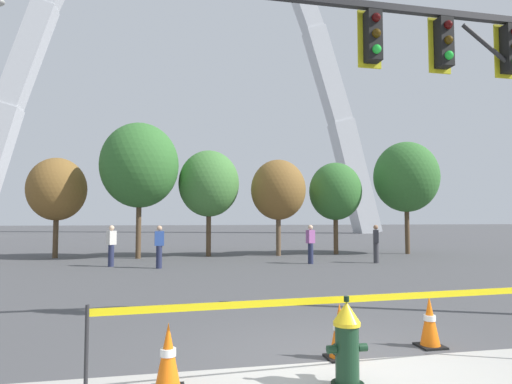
{
  "coord_description": "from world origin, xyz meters",
  "views": [
    {
      "loc": [
        -2.19,
        -5.33,
        1.85
      ],
      "look_at": [
        -0.07,
        5.0,
        2.5
      ],
      "focal_mm": 30.44,
      "sensor_mm": 36.0,
      "label": 1
    }
  ],
  "objects_px": {
    "monument_arch": "(188,51)",
    "pedestrian_near_trees": "(376,243)",
    "traffic_cone_curb_edge": "(168,358)",
    "traffic_signal_gantry": "(495,89)",
    "fire_hydrant": "(347,344)",
    "traffic_cone_mid_sidewalk": "(340,331)",
    "pedestrian_walking_right": "(159,246)",
    "pedestrian_standing_center": "(311,244)",
    "traffic_cone_by_hydrant": "(430,322)",
    "pedestrian_walking_left": "(111,245)"
  },
  "relations": [
    {
      "from": "monument_arch",
      "to": "pedestrian_near_trees",
      "type": "bearing_deg",
      "value": -79.51
    },
    {
      "from": "traffic_cone_curb_edge",
      "to": "traffic_signal_gantry",
      "type": "height_order",
      "value": "traffic_signal_gantry"
    },
    {
      "from": "fire_hydrant",
      "to": "traffic_cone_mid_sidewalk",
      "type": "relative_size",
      "value": 1.36
    },
    {
      "from": "traffic_cone_mid_sidewalk",
      "to": "pedestrian_walking_right",
      "type": "height_order",
      "value": "pedestrian_walking_right"
    },
    {
      "from": "traffic_cone_mid_sidewalk",
      "to": "pedestrian_standing_center",
      "type": "height_order",
      "value": "pedestrian_standing_center"
    },
    {
      "from": "traffic_cone_by_hydrant",
      "to": "monument_arch",
      "type": "distance_m",
      "value": 50.6
    },
    {
      "from": "fire_hydrant",
      "to": "pedestrian_near_trees",
      "type": "height_order",
      "value": "pedestrian_near_trees"
    },
    {
      "from": "traffic_cone_by_hydrant",
      "to": "pedestrian_near_trees",
      "type": "height_order",
      "value": "pedestrian_near_trees"
    },
    {
      "from": "pedestrian_standing_center",
      "to": "pedestrian_walking_right",
      "type": "xyz_separation_m",
      "value": [
        -6.09,
        -0.43,
        0.0
      ]
    },
    {
      "from": "fire_hydrant",
      "to": "pedestrian_walking_right",
      "type": "height_order",
      "value": "pedestrian_walking_right"
    },
    {
      "from": "traffic_cone_mid_sidewalk",
      "to": "traffic_cone_curb_edge",
      "type": "bearing_deg",
      "value": -163.84
    },
    {
      "from": "pedestrian_standing_center",
      "to": "pedestrian_walking_right",
      "type": "height_order",
      "value": "same"
    },
    {
      "from": "fire_hydrant",
      "to": "traffic_cone_mid_sidewalk",
      "type": "height_order",
      "value": "fire_hydrant"
    },
    {
      "from": "monument_arch",
      "to": "pedestrian_standing_center",
      "type": "height_order",
      "value": "monument_arch"
    },
    {
      "from": "pedestrian_near_trees",
      "to": "traffic_signal_gantry",
      "type": "bearing_deg",
      "value": -104.77
    },
    {
      "from": "pedestrian_standing_center",
      "to": "pedestrian_walking_right",
      "type": "distance_m",
      "value": 6.1
    },
    {
      "from": "monument_arch",
      "to": "pedestrian_walking_right",
      "type": "height_order",
      "value": "monument_arch"
    },
    {
      "from": "traffic_cone_mid_sidewalk",
      "to": "pedestrian_standing_center",
      "type": "xyz_separation_m",
      "value": [
        3.55,
        11.63,
        0.46
      ]
    },
    {
      "from": "monument_arch",
      "to": "traffic_cone_mid_sidewalk",
      "type": "bearing_deg",
      "value": -89.91
    },
    {
      "from": "fire_hydrant",
      "to": "pedestrian_standing_center",
      "type": "distance_m",
      "value": 13.13
    },
    {
      "from": "traffic_cone_by_hydrant",
      "to": "fire_hydrant",
      "type": "bearing_deg",
      "value": -146.97
    },
    {
      "from": "pedestrian_walking_left",
      "to": "pedestrian_standing_center",
      "type": "height_order",
      "value": "same"
    },
    {
      "from": "traffic_cone_by_hydrant",
      "to": "pedestrian_walking_right",
      "type": "xyz_separation_m",
      "value": [
        -4.02,
        10.96,
        0.46
      ]
    },
    {
      "from": "traffic_cone_mid_sidewalk",
      "to": "traffic_signal_gantry",
      "type": "bearing_deg",
      "value": 20.26
    },
    {
      "from": "fire_hydrant",
      "to": "pedestrian_standing_center",
      "type": "height_order",
      "value": "pedestrian_standing_center"
    },
    {
      "from": "fire_hydrant",
      "to": "pedestrian_standing_center",
      "type": "relative_size",
      "value": 0.62
    },
    {
      "from": "pedestrian_walking_right",
      "to": "pedestrian_near_trees",
      "type": "relative_size",
      "value": 1.0
    },
    {
      "from": "traffic_signal_gantry",
      "to": "pedestrian_standing_center",
      "type": "bearing_deg",
      "value": 90.82
    },
    {
      "from": "pedestrian_standing_center",
      "to": "pedestrian_walking_right",
      "type": "relative_size",
      "value": 1.0
    },
    {
      "from": "traffic_cone_mid_sidewalk",
      "to": "traffic_signal_gantry",
      "type": "distance_m",
      "value": 5.55
    },
    {
      "from": "fire_hydrant",
      "to": "pedestrian_walking_right",
      "type": "bearing_deg",
      "value": 100.45
    },
    {
      "from": "pedestrian_walking_right",
      "to": "pedestrian_near_trees",
      "type": "height_order",
      "value": "same"
    },
    {
      "from": "monument_arch",
      "to": "pedestrian_walking_right",
      "type": "bearing_deg",
      "value": -94.05
    },
    {
      "from": "fire_hydrant",
      "to": "pedestrian_walking_left",
      "type": "xyz_separation_m",
      "value": [
        -4.07,
        13.09,
        0.35
      ]
    },
    {
      "from": "traffic_cone_by_hydrant",
      "to": "pedestrian_standing_center",
      "type": "relative_size",
      "value": 0.46
    },
    {
      "from": "traffic_cone_mid_sidewalk",
      "to": "pedestrian_walking_left",
      "type": "relative_size",
      "value": 0.46
    },
    {
      "from": "fire_hydrant",
      "to": "traffic_cone_curb_edge",
      "type": "xyz_separation_m",
      "value": [
        -1.93,
        0.27,
        -0.11
      ]
    },
    {
      "from": "traffic_signal_gantry",
      "to": "monument_arch",
      "type": "distance_m",
      "value": 48.13
    },
    {
      "from": "pedestrian_walking_left",
      "to": "pedestrian_walking_right",
      "type": "bearing_deg",
      "value": -27.95
    },
    {
      "from": "traffic_cone_curb_edge",
      "to": "pedestrian_walking_right",
      "type": "height_order",
      "value": "pedestrian_walking_right"
    },
    {
      "from": "fire_hydrant",
      "to": "pedestrian_standing_center",
      "type": "bearing_deg",
      "value": 72.95
    },
    {
      "from": "traffic_cone_by_hydrant",
      "to": "pedestrian_near_trees",
      "type": "bearing_deg",
      "value": 66.44
    },
    {
      "from": "traffic_cone_mid_sidewalk",
      "to": "monument_arch",
      "type": "xyz_separation_m",
      "value": [
        -0.07,
        45.98,
        21.57
      ]
    },
    {
      "from": "traffic_cone_by_hydrant",
      "to": "pedestrian_walking_right",
      "type": "relative_size",
      "value": 0.46
    },
    {
      "from": "traffic_cone_curb_edge",
      "to": "pedestrian_near_trees",
      "type": "bearing_deg",
      "value": 54.48
    },
    {
      "from": "traffic_cone_mid_sidewalk",
      "to": "traffic_cone_by_hydrant",
      "type": "bearing_deg",
      "value": 9.09
    },
    {
      "from": "traffic_signal_gantry",
      "to": "pedestrian_walking_right",
      "type": "relative_size",
      "value": 4.04
    },
    {
      "from": "traffic_cone_curb_edge",
      "to": "pedestrian_standing_center",
      "type": "bearing_deg",
      "value": 64.77
    },
    {
      "from": "pedestrian_walking_left",
      "to": "monument_arch",
      "type": "bearing_deg",
      "value": 82.77
    },
    {
      "from": "traffic_cone_mid_sidewalk",
      "to": "pedestrian_walking_left",
      "type": "height_order",
      "value": "pedestrian_walking_left"
    }
  ]
}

